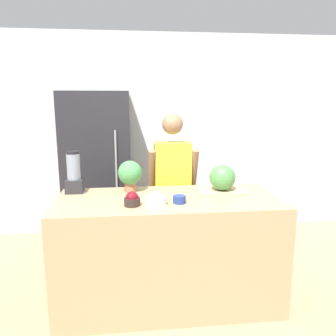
{
  "coord_description": "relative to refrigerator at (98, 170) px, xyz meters",
  "views": [
    {
      "loc": [
        -0.3,
        -2.23,
        1.75
      ],
      "look_at": [
        0.0,
        0.44,
        1.2
      ],
      "focal_mm": 35.0,
      "sensor_mm": 36.0,
      "label": 1
    }
  ],
  "objects": [
    {
      "name": "cutting_board",
      "position": [
        1.21,
        -1.2,
        0.03
      ],
      "size": [
        0.44,
        0.26,
        0.01
      ],
      "color": "tan",
      "rests_on": "counter_island"
    },
    {
      "name": "watermelon",
      "position": [
        1.21,
        -1.18,
        0.15
      ],
      "size": [
        0.23,
        0.23,
        0.23
      ],
      "color": "#4C8C47",
      "rests_on": "cutting_board"
    },
    {
      "name": "blender",
      "position": [
        -0.1,
        -1.06,
        0.18
      ],
      "size": [
        0.15,
        0.15,
        0.37
      ],
      "color": "#28282D",
      "rests_on": "counter_island"
    },
    {
      "name": "ground_plane",
      "position": [
        0.71,
        -1.73,
        -0.93
      ],
      "size": [
        14.0,
        14.0,
        0.0
      ],
      "primitive_type": "plane",
      "color": "tan"
    },
    {
      "name": "potted_plant",
      "position": [
        0.39,
        -1.09,
        0.18
      ],
      "size": [
        0.22,
        0.22,
        0.28
      ],
      "color": "#996647",
      "rests_on": "counter_island"
    },
    {
      "name": "bowl_cherries",
      "position": [
        0.4,
        -1.5,
        0.07
      ],
      "size": [
        0.13,
        0.13,
        0.11
      ],
      "color": "#2D231E",
      "rests_on": "counter_island"
    },
    {
      "name": "bowl_small_blue",
      "position": [
        0.78,
        -1.48,
        0.05
      ],
      "size": [
        0.1,
        0.1,
        0.06
      ],
      "color": "navy",
      "rests_on": "counter_island"
    },
    {
      "name": "wall_back",
      "position": [
        0.71,
        0.4,
        0.37
      ],
      "size": [
        8.0,
        0.06,
        2.6
      ],
      "color": "silver",
      "rests_on": "ground_plane"
    },
    {
      "name": "refrigerator",
      "position": [
        0.0,
        0.0,
        0.0
      ],
      "size": [
        0.78,
        0.72,
        1.85
      ],
      "color": "#232328",
      "rests_on": "ground_plane"
    },
    {
      "name": "person",
      "position": [
        0.82,
        -0.68,
        -0.09
      ],
      "size": [
        0.51,
        0.26,
        1.62
      ],
      "color": "#4C608C",
      "rests_on": "ground_plane"
    },
    {
      "name": "counter_island",
      "position": [
        0.71,
        -1.33,
        -0.45
      ],
      "size": [
        1.87,
        0.8,
        0.95
      ],
      "color": "tan",
      "rests_on": "ground_plane"
    },
    {
      "name": "bowl_cream",
      "position": [
        0.59,
        -1.5,
        0.06
      ],
      "size": [
        0.17,
        0.17,
        0.11
      ],
      "color": "white",
      "rests_on": "counter_island"
    }
  ]
}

